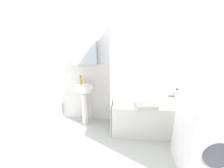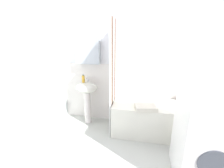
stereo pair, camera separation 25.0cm
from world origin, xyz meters
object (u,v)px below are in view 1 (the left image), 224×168
object	(u,v)px
conditioner_bottle	(183,93)
body_wash_bottle	(177,94)
soap_dispenser	(81,80)
bathtub	(151,117)
sink	(85,95)
washer_dryer_stack	(210,110)
towel_folded	(146,106)

from	to	relation	value
conditioner_bottle	body_wash_bottle	bearing A→B (deg)	-176.99
soap_dispenser	bathtub	bearing A→B (deg)	-6.28
soap_dispenser	body_wash_bottle	distance (m)	1.87
bathtub	conditioner_bottle	size ratio (longest dim) A/B	6.49
sink	body_wash_bottle	world-z (taller)	sink
soap_dispenser	conditioner_bottle	bearing A→B (deg)	3.42
body_wash_bottle	washer_dryer_stack	world-z (taller)	washer_dryer_stack
soap_dispenser	washer_dryer_stack	size ratio (longest dim) A/B	0.09
bathtub	towel_folded	world-z (taller)	towel_folded
sink	body_wash_bottle	xyz separation A→B (m)	(1.78, 0.13, 0.03)
sink	washer_dryer_stack	xyz separation A→B (m)	(1.79, -0.98, 0.23)
conditioner_bottle	sink	bearing A→B (deg)	-175.94
bathtub	body_wash_bottle	bearing A→B (deg)	27.44
bathtub	conditioner_bottle	world-z (taller)	conditioner_bottle
towel_folded	washer_dryer_stack	world-z (taller)	washer_dryer_stack
bathtub	conditioner_bottle	bearing A→B (deg)	23.51
sink	bathtub	xyz separation A→B (m)	(1.28, -0.13, -0.34)
soap_dispenser	conditioner_bottle	world-z (taller)	soap_dispenser
conditioner_bottle	washer_dryer_stack	bearing A→B (deg)	-95.23
conditioner_bottle	washer_dryer_stack	world-z (taller)	washer_dryer_stack
towel_folded	conditioner_bottle	bearing A→B (deg)	32.60
sink	bathtub	size ratio (longest dim) A/B	0.60
body_wash_bottle	towel_folded	world-z (taller)	body_wash_bottle
bathtub	towel_folded	size ratio (longest dim) A/B	4.17
sink	bathtub	world-z (taller)	sink
soap_dispenser	bathtub	world-z (taller)	soap_dispenser
sink	soap_dispenser	xyz separation A→B (m)	(-0.07, 0.02, 0.30)
bathtub	washer_dryer_stack	xyz separation A→B (m)	(0.51, -0.85, 0.57)
conditioner_bottle	bathtub	bearing A→B (deg)	-156.49
towel_folded	soap_dispenser	bearing A→B (deg)	163.02
body_wash_bottle	bathtub	bearing A→B (deg)	-152.56
sink	soap_dispenser	size ratio (longest dim) A/B	5.35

